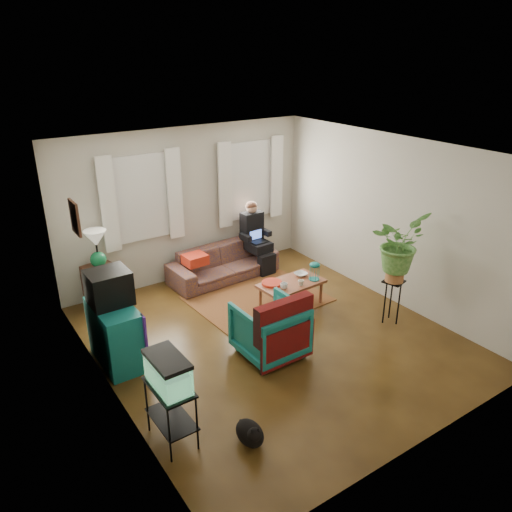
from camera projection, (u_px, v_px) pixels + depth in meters
floor at (272, 337)px, 7.02m from camera, size 4.50×5.00×0.01m
ceiling at (275, 152)px, 6.00m from camera, size 4.50×5.00×0.01m
wall_back at (187, 205)px, 8.42m from camera, size 4.50×0.01×2.60m
wall_front at (431, 338)px, 4.60m from camera, size 4.50×0.01×2.60m
wall_left at (103, 297)px, 5.35m from camera, size 0.01×5.00×2.60m
wall_right at (392, 221)px, 7.66m from camera, size 0.01×5.00×2.60m
window_left at (141, 198)px, 7.89m from camera, size 1.08×0.04×1.38m
window_right at (249, 180)px, 8.95m from camera, size 1.08×0.04×1.38m
curtains_left at (143, 199)px, 7.83m from camera, size 1.36×0.06×1.50m
curtains_right at (252, 181)px, 8.88m from camera, size 1.36×0.06×1.50m
picture_frame at (76, 218)px, 5.77m from camera, size 0.04×0.32×0.40m
area_rug at (257, 299)px, 8.06m from camera, size 2.08×1.70×0.01m
sofa at (223, 258)px, 8.65m from camera, size 1.95×0.85×0.75m
seated_person at (255, 239)px, 8.96m from camera, size 0.51×0.61×1.14m
side_table at (102, 286)px, 7.77m from camera, size 0.52×0.52×0.66m
table_lamp at (97, 250)px, 7.53m from camera, size 0.39×0.39×0.60m
dresser at (116, 334)px, 6.32m from camera, size 0.47×0.91×0.81m
crt_tv at (109, 287)px, 6.16m from camera, size 0.50×0.46×0.43m
aquarium_stand at (171, 413)px, 5.07m from camera, size 0.35×0.61×0.67m
aquarium at (168, 372)px, 4.87m from camera, size 0.31×0.55×0.35m
black_cat at (250, 431)px, 5.09m from camera, size 0.34×0.43×0.32m
armchair at (270, 327)px, 6.49m from camera, size 0.81×0.76×0.82m
serape_throw at (285, 326)px, 6.19m from camera, size 0.83×0.20×0.68m
coffee_table at (291, 294)px, 7.76m from camera, size 1.05×0.62×0.42m
cup_a at (284, 286)px, 7.46m from camera, size 0.12×0.12×0.09m
cup_b at (301, 283)px, 7.57m from camera, size 0.10×0.10×0.09m
bowl at (301, 274)px, 7.89m from camera, size 0.21×0.21×0.05m
snack_tray at (272, 283)px, 7.62m from camera, size 0.33×0.33×0.04m
birdcage at (315, 271)px, 7.71m from camera, size 0.18×0.18×0.29m
plant_stand at (391, 301)px, 7.28m from camera, size 0.35×0.35×0.67m
potted_plant at (397, 251)px, 6.97m from camera, size 0.91×0.84×0.85m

